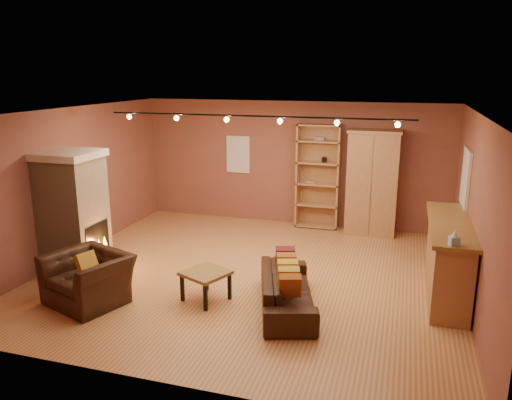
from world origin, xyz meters
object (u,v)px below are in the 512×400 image
(fireplace, at_px, (73,211))
(bar_counter, at_px, (448,258))
(bookcase, at_px, (318,175))
(armoire, at_px, (372,183))
(loveseat, at_px, (287,284))
(armchair, at_px, (87,271))
(coffee_table, at_px, (206,276))

(fireplace, bearing_deg, bar_counter, 7.28)
(bookcase, height_order, armoire, bookcase)
(loveseat, bearing_deg, armoire, -29.78)
(armoire, bearing_deg, armchair, -129.51)
(fireplace, bearing_deg, bookcase, 45.50)
(fireplace, xyz_separation_m, armchair, (1.00, -1.10, -0.55))
(fireplace, xyz_separation_m, armoire, (4.85, 3.56, 0.07))
(armoire, distance_m, loveseat, 4.16)
(armoire, height_order, coffee_table, armoire)
(bookcase, relative_size, bar_counter, 0.94)
(armoire, xyz_separation_m, coffee_table, (-2.16, -4.09, -0.73))
(armchair, height_order, coffee_table, armchair)
(bookcase, bearing_deg, loveseat, -86.07)
(bookcase, relative_size, armchair, 1.73)
(fireplace, height_order, armoire, armoire)
(armoire, height_order, loveseat, armoire)
(loveseat, height_order, coffee_table, loveseat)
(bar_counter, bearing_deg, loveseat, -151.92)
(fireplace, distance_m, armoire, 6.02)
(armoire, bearing_deg, bookcase, 172.14)
(bookcase, relative_size, coffee_table, 2.87)
(armchair, distance_m, coffee_table, 1.79)
(fireplace, height_order, armchair, fireplace)
(loveseat, xyz_separation_m, coffee_table, (-1.26, -0.10, 0.01))
(fireplace, xyz_separation_m, loveseat, (3.95, -0.43, -0.67))
(fireplace, distance_m, armchair, 1.59)
(bookcase, xyz_separation_m, armchair, (-2.66, -4.83, -0.68))
(loveseat, bearing_deg, bookcase, -13.10)
(bookcase, xyz_separation_m, armoire, (1.19, -0.16, -0.05))
(bookcase, height_order, armchair, bookcase)
(loveseat, bearing_deg, coffee_table, 77.63)
(loveseat, height_order, armchair, armchair)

